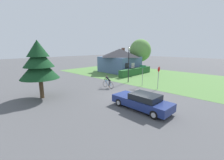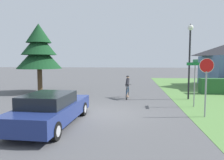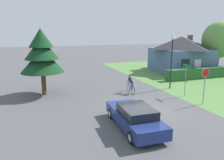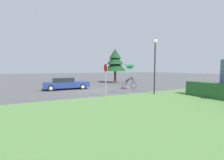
% 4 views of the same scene
% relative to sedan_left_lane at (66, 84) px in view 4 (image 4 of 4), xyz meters
% --- Properties ---
extents(ground_plane, '(140.00, 140.00, 0.00)m').
position_rel_sedan_left_lane_xyz_m(ground_plane, '(1.63, 2.09, -0.65)').
color(ground_plane, '#515154').
extents(sedan_left_lane, '(2.00, 4.85, 1.30)m').
position_rel_sedan_left_lane_xyz_m(sedan_left_lane, '(0.00, 0.00, 0.00)').
color(sedan_left_lane, navy).
rests_on(sedan_left_lane, ground).
extents(cyclist, '(0.44, 1.87, 1.55)m').
position_rel_sedan_left_lane_xyz_m(cyclist, '(2.80, 6.51, 0.09)').
color(cyclist, black).
rests_on(cyclist, ground).
extents(stop_sign, '(0.64, 0.07, 2.66)m').
position_rel_sedan_left_lane_xyz_m(stop_sign, '(6.43, 1.90, 1.20)').
color(stop_sign, gray).
rests_on(stop_sign, ground).
extents(street_lamp, '(0.36, 0.36, 4.92)m').
position_rel_sedan_left_lane_xyz_m(street_lamp, '(6.81, 6.52, 2.79)').
color(street_lamp, black).
rests_on(street_lamp, ground).
extents(street_name_sign, '(0.90, 0.90, 2.61)m').
position_rel_sedan_left_lane_xyz_m(street_name_sign, '(6.52, 4.07, 1.17)').
color(street_name_sign, gray).
rests_on(street_name_sign, ground).
extents(conifer_tall_near, '(3.49, 3.49, 5.44)m').
position_rel_sedan_left_lane_xyz_m(conifer_tall_near, '(-4.24, 8.48, 2.77)').
color(conifer_tall_near, '#4C3823').
rests_on(conifer_tall_near, ground).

